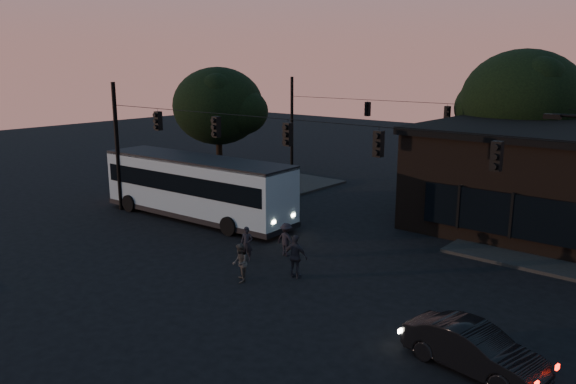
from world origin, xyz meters
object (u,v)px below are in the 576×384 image
Objects in this scene: pedestrian_a at (247,244)px; pedestrian_b at (240,263)px; bus at (197,184)px; car at (474,349)px; pedestrian_c at (296,257)px; pedestrian_d at (286,239)px.

pedestrian_b is at bearing -79.93° from pedestrian_a.
car is (18.27, -5.67, -1.28)m from bus.
pedestrian_a is 2.46m from pedestrian_b.
car is 2.24× the size of pedestrian_c.
pedestrian_b is (8.51, -5.19, -1.15)m from bus.
car is at bearing 158.30° from pedestrian_d.
pedestrian_d is (7.91, -1.61, -1.18)m from bus.
pedestrian_a is (7.00, -3.25, -1.17)m from bus.
pedestrian_c is at bearing 97.40° from pedestrian_b.
bus is at bearing -11.87° from pedestrian_d.
pedestrian_b is 0.87× the size of pedestrian_c.
bus reaches higher than pedestrian_b.
bus is 8.08× the size of pedestrian_a.
pedestrian_a is at bearing 60.60° from pedestrian_d.
bus is 3.07× the size of car.
pedestrian_d is (-2.03, 1.82, -0.14)m from pedestrian_c.
car is 2.56× the size of pedestrian_b.
pedestrian_c reaches higher than pedestrian_a.
car is at bearing 154.90° from pedestrian_c.
bus is 10.03m from pedestrian_b.
bus reaches higher than car.
pedestrian_b is at bearing 99.24° from pedestrian_d.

